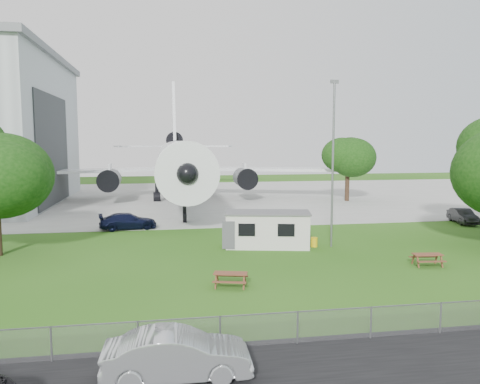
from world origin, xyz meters
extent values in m
plane|color=#3E7121|center=(0.00, 0.00, 0.00)|extent=(160.00, 160.00, 0.00)
cube|color=#B7B7B2|center=(0.00, 38.00, 0.01)|extent=(120.00, 46.00, 0.03)
cube|color=#2D3033|center=(-16.93, 33.00, 6.75)|extent=(0.16, 16.00, 12.96)
cylinder|color=white|center=(-2.00, 34.00, 5.10)|extent=(5.40, 34.00, 5.40)
cone|color=white|center=(-2.00, 15.00, 5.10)|extent=(5.40, 5.50, 5.40)
cone|color=white|center=(-2.00, 55.00, 5.90)|extent=(4.86, 9.00, 4.86)
cube|color=white|center=(-14.50, 37.20, 3.90)|extent=(21.36, 10.77, 0.36)
cube|color=white|center=(10.50, 37.20, 3.90)|extent=(21.36, 10.77, 0.36)
cube|color=white|center=(-2.00, 55.00, 11.60)|extent=(0.46, 9.96, 12.17)
cylinder|color=#515459|center=(-10.50, 33.50, 3.00)|extent=(2.50, 4.20, 2.50)
cylinder|color=#515459|center=(6.50, 33.50, 3.00)|extent=(2.50, 4.20, 2.50)
cylinder|color=#515459|center=(-2.00, 54.00, 7.90)|extent=(2.60, 4.50, 2.60)
cylinder|color=black|center=(-2.00, 18.50, 1.20)|extent=(0.36, 0.36, 2.40)
cylinder|color=black|center=(-4.80, 35.00, 1.20)|extent=(0.44, 0.44, 2.40)
cylinder|color=black|center=(0.80, 35.00, 1.20)|extent=(0.44, 0.44, 2.40)
cube|color=silver|center=(3.55, 6.98, 1.25)|extent=(6.39, 3.68, 2.50)
cube|color=#59595B|center=(3.55, 6.98, 2.56)|extent=(6.62, 3.92, 0.12)
cylinder|color=gold|center=(6.95, 6.38, 0.35)|extent=(0.50, 0.50, 0.70)
cube|color=gray|center=(0.00, -9.50, 0.00)|extent=(58.00, 0.04, 1.30)
cylinder|color=slate|center=(8.20, 6.20, 6.00)|extent=(0.16, 0.16, 12.00)
cylinder|color=#382619|center=(19.64, 31.19, 1.62)|extent=(0.56, 0.56, 3.24)
sphere|color=#275317|center=(19.64, 31.19, 5.58)|extent=(6.52, 6.52, 6.52)
imported|color=#A8ABAF|center=(-3.64, -11.41, 0.80)|extent=(4.88, 1.81, 1.59)
imported|color=black|center=(24.07, 13.63, 0.69)|extent=(2.29, 4.41, 1.38)
imported|color=black|center=(-7.12, 15.68, 0.72)|extent=(5.20, 2.71, 1.44)
camera|label=1|loc=(-4.01, -26.19, 7.78)|focal=35.00mm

